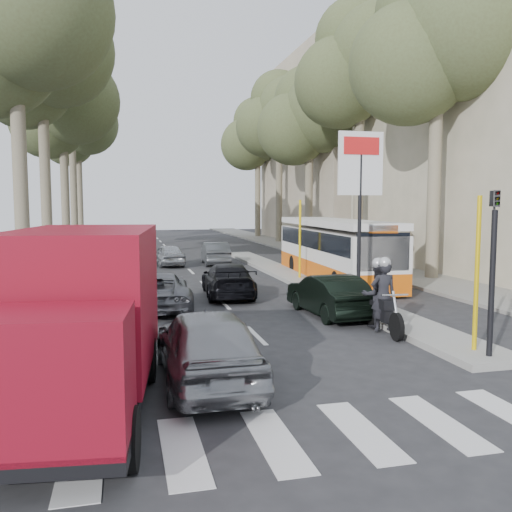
{
  "coord_description": "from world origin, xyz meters",
  "views": [
    {
      "loc": [
        -4.11,
        -11.07,
        3.31
      ],
      "look_at": [
        0.15,
        6.3,
        1.6
      ],
      "focal_mm": 38.0,
      "sensor_mm": 36.0,
      "label": 1
    }
  ],
  "objects": [
    {
      "name": "dark_hatchback",
      "position": [
        1.8,
        3.89,
        0.62
      ],
      "size": [
        1.53,
        3.85,
        1.25
      ],
      "primitive_type": "imported",
      "rotation": [
        0.0,
        0.0,
        3.2
      ],
      "color": "black",
      "rests_on": "ground"
    },
    {
      "name": "tree_l_a",
      "position": [
        -7.87,
        12.11,
        10.38
      ],
      "size": [
        7.4,
        7.2,
        14.1
      ],
      "color": "#6B604C",
      "rests_on": "ground"
    },
    {
      "name": "tree_l_e",
      "position": [
        -7.97,
        44.11,
        10.73
      ],
      "size": [
        7.4,
        7.2,
        14.49
      ],
      "color": "#6B604C",
      "rests_on": "ground"
    },
    {
      "name": "motorcycle",
      "position": [
        2.37,
        1.71,
        0.9
      ],
      "size": [
        0.87,
        2.33,
        1.98
      ],
      "rotation": [
        0.0,
        0.0,
        -0.08
      ],
      "color": "black",
      "rests_on": "ground"
    },
    {
      "name": "tree_l_c",
      "position": [
        -7.77,
        28.11,
        10.04
      ],
      "size": [
        7.4,
        7.2,
        13.71
      ],
      "color": "#6B604C",
      "rests_on": "ground"
    },
    {
      "name": "billboard",
      "position": [
        3.25,
        5.0,
        3.7
      ],
      "size": [
        1.5,
        12.1,
        5.6
      ],
      "color": "yellow",
      "rests_on": "ground"
    },
    {
      "name": "queue_car_e",
      "position": [
        -5.61,
        9.0,
        0.63
      ],
      "size": [
        2.07,
        4.43,
        1.25
      ],
      "primitive_type": "imported",
      "rotation": [
        0.0,
        0.0,
        3.07
      ],
      "color": "black",
      "rests_on": "ground"
    },
    {
      "name": "sidewalk_right",
      "position": [
        8.6,
        25.0,
        0.06
      ],
      "size": [
        3.2,
        70.0,
        0.12
      ],
      "primitive_type": "cube",
      "color": "gray",
      "rests_on": "ground"
    },
    {
      "name": "red_truck",
      "position": [
        -4.8,
        -2.32,
        1.54
      ],
      "size": [
        2.65,
        5.65,
        2.91
      ],
      "rotation": [
        0.0,
        0.0,
        -0.12
      ],
      "color": "black",
      "rests_on": "ground"
    },
    {
      "name": "ground",
      "position": [
        0.0,
        0.0,
        0.0
      ],
      "size": [
        120.0,
        120.0,
        0.0
      ],
      "primitive_type": "plane",
      "color": "#28282B",
      "rests_on": "ground"
    },
    {
      "name": "tree_r_e",
      "position": [
        9.23,
        42.11,
        10.38
      ],
      "size": [
        7.4,
        7.2,
        14.1
      ],
      "color": "#6B604C",
      "rests_on": "ground"
    },
    {
      "name": "tree_l_d",
      "position": [
        -7.87,
        36.11,
        11.76
      ],
      "size": [
        7.4,
        7.2,
        15.66
      ],
      "color": "#6B604C",
      "rests_on": "ground"
    },
    {
      "name": "queue_car_c",
      "position": [
        -1.78,
        18.3,
        0.58
      ],
      "size": [
        1.77,
        3.57,
        1.17
      ],
      "primitive_type": "imported",
      "rotation": [
        0.0,
        0.0,
        3.26
      ],
      "color": "#9FA3A7",
      "rests_on": "ground"
    },
    {
      "name": "queue_car_b",
      "position": [
        -0.5,
        7.89,
        0.6
      ],
      "size": [
        1.99,
        4.27,
        1.21
      ],
      "primitive_type": "imported",
      "rotation": [
        0.0,
        0.0,
        3.07
      ],
      "color": "black",
      "rests_on": "ground"
    },
    {
      "name": "tree_r_c",
      "position": [
        9.03,
        26.11,
        9.69
      ],
      "size": [
        7.4,
        7.2,
        13.32
      ],
      "color": "#6B604C",
      "rests_on": "ground"
    },
    {
      "name": "tree_r_d",
      "position": [
        9.13,
        34.11,
        11.07
      ],
      "size": [
        7.4,
        7.2,
        14.88
      ],
      "color": "#6B604C",
      "rests_on": "ground"
    },
    {
      "name": "queue_car_d",
      "position": [
        0.8,
        18.38,
        0.62
      ],
      "size": [
        1.49,
        3.81,
        1.24
      ],
      "primitive_type": "imported",
      "rotation": [
        0.0,
        0.0,
        3.09
      ],
      "color": "#4C5054",
      "rests_on": "ground"
    },
    {
      "name": "queue_car_a",
      "position": [
        -3.1,
        6.0,
        0.59
      ],
      "size": [
        2.12,
        4.33,
        1.18
      ],
      "primitive_type": "imported",
      "rotation": [
        0.0,
        0.0,
        3.1
      ],
      "color": "#53555B",
      "rests_on": "ground"
    },
    {
      "name": "tree_l_b",
      "position": [
        -7.97,
        20.11,
        11.07
      ],
      "size": [
        7.4,
        7.2,
        14.88
      ],
      "color": "#6B604C",
      "rests_on": "ground"
    },
    {
      "name": "city_bus",
      "position": [
        4.8,
        10.94,
        1.41
      ],
      "size": [
        2.68,
        10.25,
        2.68
      ],
      "rotation": [
        0.0,
        0.0,
        -0.05
      ],
      "color": "#DD5B0C",
      "rests_on": "ground"
    },
    {
      "name": "median_left",
      "position": [
        -8.0,
        28.0,
        0.06
      ],
      "size": [
        2.4,
        64.0,
        0.12
      ],
      "primitive_type": "cube",
      "color": "gray",
      "rests_on": "ground"
    },
    {
      "name": "pedestrian_far",
      "position": [
        9.54,
        13.27,
        1.1
      ],
      "size": [
        1.32,
        0.69,
        1.96
      ],
      "primitive_type": "imported",
      "rotation": [
        0.0,
        0.0,
        3.25
      ],
      "color": "#675E4D",
      "rests_on": "sidewalk_right"
    },
    {
      "name": "traffic_light_island",
      "position": [
        3.25,
        -1.5,
        2.49
      ],
      "size": [
        0.16,
        0.41,
        3.6
      ],
      "color": "black",
      "rests_on": "ground"
    },
    {
      "name": "traffic_island",
      "position": [
        3.25,
        11.0,
        0.08
      ],
      "size": [
        1.5,
        26.0,
        0.16
      ],
      "primitive_type": "cube",
      "color": "gray",
      "rests_on": "ground"
    },
    {
      "name": "silver_hatchback",
      "position": [
        -2.65,
        -1.3,
        0.72
      ],
      "size": [
        1.71,
        4.21,
        1.43
      ],
      "primitive_type": "imported",
      "rotation": [
        0.0,
        0.0,
        3.15
      ],
      "color": "gray",
      "rests_on": "ground"
    },
    {
      "name": "tree_r_a",
      "position": [
        9.13,
        10.11,
        10.38
      ],
      "size": [
        7.4,
        7.2,
        14.1
      ],
      "color": "#6B604C",
      "rests_on": "ground"
    },
    {
      "name": "tree_r_b",
      "position": [
        9.23,
        18.11,
        11.42
      ],
      "size": [
        7.4,
        7.2,
        15.27
      ],
      "color": "#6B604C",
      "rests_on": "ground"
    },
    {
      "name": "building_far",
      "position": [
        15.5,
        34.0,
        8.0
      ],
      "size": [
        11.0,
        20.0,
        16.0
      ],
      "primitive_type": "cube",
      "color": "#B7A88E",
      "rests_on": "ground"
    }
  ]
}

